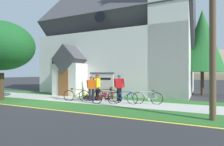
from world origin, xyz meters
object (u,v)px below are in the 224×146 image
Objects in this scene: church_sign at (102,81)px; bicycle_orange at (124,97)px; bicycle_blue at (76,95)px; cyclist_in_green_jersey at (97,85)px; verge_sapling at (1,46)px; cyclist_in_white_jersey at (92,87)px; bicycle_yellow at (148,98)px; roadside_conifer at (202,41)px; cyclist_in_yellow_jersey at (119,86)px; bicycle_red at (105,97)px; bicycle_green at (106,95)px.

church_sign reaches higher than bicycle_orange.
cyclist_in_green_jersey is at bearing 41.38° from bicycle_blue.
bicycle_blue is at bearing -172.55° from bicycle_orange.
bicycle_blue is 6.20m from verge_sapling.
cyclist_in_green_jersey reaches higher than cyclist_in_white_jersey.
cyclist_in_white_jersey reaches higher than bicycle_yellow.
cyclist_in_white_jersey is 0.23× the size of roadside_conifer.
church_sign is at bearing 143.28° from bicycle_orange.
bicycle_blue reaches higher than bicycle_orange.
cyclist_in_yellow_jersey is (-1.94, 0.29, 0.64)m from bicycle_yellow.
church_sign is 1.19× the size of bicycle_orange.
bicycle_orange is 1.01× the size of bicycle_blue.
cyclist_in_green_jersey reaches higher than bicycle_yellow.
church_sign reaches higher than bicycle_yellow.
cyclist_in_yellow_jersey is (1.97, -1.24, -0.25)m from church_sign.
verge_sapling is at bearing -155.78° from cyclist_in_green_jersey.
bicycle_yellow is (1.31, 0.40, 0.01)m from bicycle_orange.
church_sign is 0.29× the size of roadside_conifer.
bicycle_yellow reaches higher than bicycle_orange.
cyclist_in_yellow_jersey is (0.36, 1.30, 0.63)m from bicycle_red.
cyclist_in_white_jersey is 0.94× the size of cyclist_in_yellow_jersey.
church_sign reaches higher than bicycle_green.
bicycle_yellow is at bearing -114.51° from roadside_conifer.
bicycle_red is 1.48m from cyclist_in_white_jersey.
cyclist_in_yellow_jersey is (1.52, 0.20, -0.02)m from cyclist_in_green_jersey.
bicycle_yellow reaches higher than bicycle_red.
roadside_conifer reaches higher than verge_sapling.
cyclist_in_yellow_jersey is at bearing 25.04° from cyclist_in_white_jersey.
cyclist_in_yellow_jersey is 8.46m from verge_sapling.
roadside_conifer reaches higher than bicycle_blue.
bicycle_blue is at bearing -159.20° from cyclist_in_white_jersey.
cyclist_in_green_jersey is at bearing 24.22° from verge_sapling.
roadside_conifer is (6.35, 6.27, 3.47)m from cyclist_in_green_jersey.
bicycle_red is at bearing -5.04° from bicycle_blue.
church_sign is 1.20× the size of bicycle_red.
bicycle_yellow is at bearing 17.04° from bicycle_orange.
cyclist_in_white_jersey is (-0.83, -0.38, 0.54)m from bicycle_green.
bicycle_green is at bearing -154.84° from cyclist_in_yellow_jersey.
cyclist_in_green_jersey is at bearing 136.35° from bicycle_red.
church_sign is 1.20× the size of bicycle_blue.
bicycle_orange is 1.00× the size of bicycle_red.
church_sign is 2.35m from cyclist_in_yellow_jersey.
cyclist_in_green_jersey is at bearing -172.49° from cyclist_in_yellow_jersey.
bicycle_green is 1.07× the size of cyclist_in_yellow_jersey.
verge_sapling is at bearing -143.19° from church_sign.
verge_sapling reaches higher than bicycle_green.
verge_sapling is (-6.71, -2.52, 3.27)m from bicycle_green.
verge_sapling is at bearing -164.61° from bicycle_yellow.
cyclist_in_yellow_jersey reaches higher than bicycle_blue.
church_sign is at bearing -144.70° from roadside_conifer.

